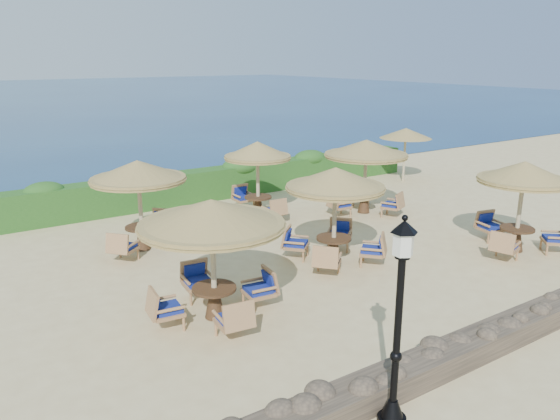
% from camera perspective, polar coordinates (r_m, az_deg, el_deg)
% --- Properties ---
extents(ground, '(120.00, 120.00, 0.00)m').
position_cam_1_polar(ground, '(16.55, 6.80, -3.64)').
color(ground, '#D4C086').
rests_on(ground, ground).
extents(sea, '(160.00, 160.00, 0.00)m').
position_cam_1_polar(sea, '(82.64, -26.89, 10.36)').
color(sea, navy).
rests_on(sea, ground).
extents(hedge, '(18.00, 0.90, 1.20)m').
position_cam_1_polar(hedge, '(22.13, -5.27, 3.01)').
color(hedge, '#1E4A17').
rests_on(hedge, ground).
extents(stone_wall, '(15.00, 0.65, 0.44)m').
position_cam_1_polar(stone_wall, '(12.78, 25.34, -10.14)').
color(stone_wall, brown).
rests_on(stone_wall, ground).
extents(lamp_post, '(0.44, 0.44, 3.31)m').
position_cam_1_polar(lamp_post, '(8.36, 12.16, -12.64)').
color(lamp_post, black).
rests_on(lamp_post, ground).
extents(extra_parasol, '(2.30, 2.30, 2.41)m').
position_cam_1_polar(extra_parasol, '(24.99, 13.01, 7.81)').
color(extra_parasol, tan).
rests_on(extra_parasol, ground).
extents(cafe_set_0, '(3.11, 3.11, 2.65)m').
position_cam_1_polar(cafe_set_0, '(11.45, -7.10, -2.56)').
color(cafe_set_0, tan).
rests_on(cafe_set_0, ground).
extents(cafe_set_1, '(2.69, 2.69, 2.65)m').
position_cam_1_polar(cafe_set_1, '(14.67, 5.76, 1.16)').
color(cafe_set_1, tan).
rests_on(cafe_set_1, ground).
extents(cafe_set_2, '(2.71, 2.71, 2.65)m').
position_cam_1_polar(cafe_set_2, '(16.86, 23.98, 1.98)').
color(cafe_set_2, tan).
rests_on(cafe_set_2, ground).
extents(cafe_set_3, '(2.73, 2.73, 2.65)m').
position_cam_1_polar(cafe_set_3, '(16.03, -14.56, 2.75)').
color(cafe_set_3, tan).
rests_on(cafe_set_3, ground).
extents(cafe_set_4, '(2.34, 2.81, 2.65)m').
position_cam_1_polar(cafe_set_4, '(18.98, -2.35, 4.94)').
color(cafe_set_4, tan).
rests_on(cafe_set_4, ground).
extents(cafe_set_5, '(2.97, 2.97, 2.65)m').
position_cam_1_polar(cafe_set_5, '(19.59, 8.95, 5.23)').
color(cafe_set_5, tan).
rests_on(cafe_set_5, ground).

